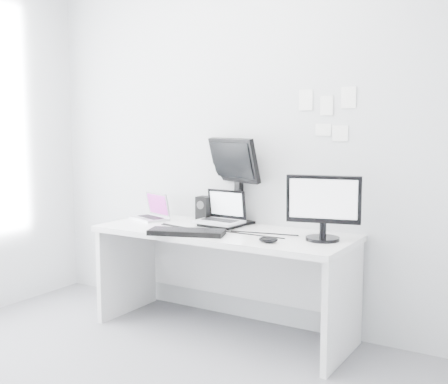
# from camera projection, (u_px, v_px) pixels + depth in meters

# --- Properties ---
(back_wall) EXTENTS (3.60, 0.00, 3.60)m
(back_wall) POSITION_uv_depth(u_px,v_px,m) (248.00, 139.00, 4.08)
(back_wall) COLOR #BBBEC0
(back_wall) RESTS_ON ground
(desk) EXTENTS (1.80, 0.70, 0.73)m
(desk) POSITION_uv_depth(u_px,v_px,m) (223.00, 282.00, 3.91)
(desk) COLOR white
(desk) RESTS_ON ground
(macbook) EXTENTS (0.34, 0.30, 0.21)m
(macbook) POSITION_uv_depth(u_px,v_px,m) (149.00, 206.00, 4.28)
(macbook) COLOR silver
(macbook) RESTS_ON desk
(speaker) EXTENTS (0.11, 0.11, 0.19)m
(speaker) POSITION_uv_depth(u_px,v_px,m) (204.00, 209.00, 4.17)
(speaker) COLOR black
(speaker) RESTS_ON desk
(dell_laptop) EXTENTS (0.33, 0.26, 0.26)m
(dell_laptop) POSITION_uv_depth(u_px,v_px,m) (219.00, 208.00, 3.99)
(dell_laptop) COLOR #B8BAC1
(dell_laptop) RESTS_ON desk
(rear_monitor) EXTENTS (0.50, 0.33, 0.65)m
(rear_monitor) POSITION_uv_depth(u_px,v_px,m) (236.00, 180.00, 4.11)
(rear_monitor) COLOR black
(rear_monitor) RESTS_ON desk
(samsung_monitor) EXTENTS (0.50, 0.32, 0.43)m
(samsung_monitor) POSITION_uv_depth(u_px,v_px,m) (323.00, 207.00, 3.51)
(samsung_monitor) COLOR black
(samsung_monitor) RESTS_ON desk
(keyboard) EXTENTS (0.53, 0.33, 0.03)m
(keyboard) POSITION_uv_depth(u_px,v_px,m) (187.00, 232.00, 3.71)
(keyboard) COLOR black
(keyboard) RESTS_ON desk
(mouse) EXTENTS (0.14, 0.11, 0.04)m
(mouse) POSITION_uv_depth(u_px,v_px,m) (268.00, 240.00, 3.46)
(mouse) COLOR black
(mouse) RESTS_ON desk
(wall_note_0) EXTENTS (0.10, 0.00, 0.14)m
(wall_note_0) POSITION_uv_depth(u_px,v_px,m) (306.00, 100.00, 3.81)
(wall_note_0) COLOR white
(wall_note_0) RESTS_ON back_wall
(wall_note_1) EXTENTS (0.09, 0.00, 0.13)m
(wall_note_1) POSITION_uv_depth(u_px,v_px,m) (327.00, 106.00, 3.74)
(wall_note_1) COLOR white
(wall_note_1) RESTS_ON back_wall
(wall_note_2) EXTENTS (0.10, 0.00, 0.14)m
(wall_note_2) POSITION_uv_depth(u_px,v_px,m) (349.00, 97.00, 3.66)
(wall_note_2) COLOR white
(wall_note_2) RESTS_ON back_wall
(wall_note_3) EXTENTS (0.11, 0.00, 0.08)m
(wall_note_3) POSITION_uv_depth(u_px,v_px,m) (323.00, 130.00, 3.77)
(wall_note_3) COLOR white
(wall_note_3) RESTS_ON back_wall
(wall_note_4) EXTENTS (0.11, 0.00, 0.11)m
(wall_note_4) POSITION_uv_depth(u_px,v_px,m) (340.00, 133.00, 3.71)
(wall_note_4) COLOR white
(wall_note_4) RESTS_ON back_wall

